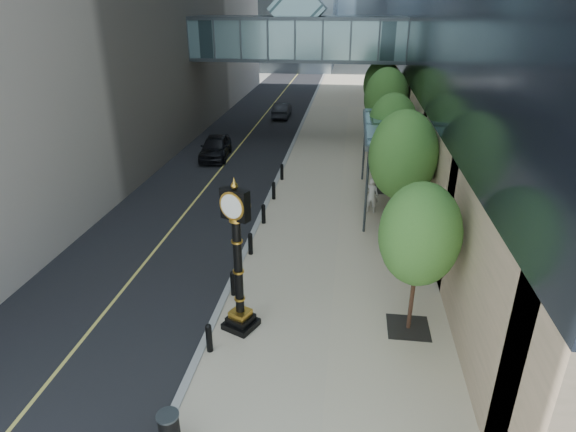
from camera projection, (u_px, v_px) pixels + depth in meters
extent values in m
plane|color=gray|center=(291.00, 383.00, 13.93)|extent=(320.00, 320.00, 0.00)
cube|color=black|center=(273.00, 105.00, 50.95)|extent=(8.00, 180.00, 0.02)
cube|color=#B5A68B|center=(348.00, 107.00, 49.99)|extent=(8.00, 180.00, 0.06)
cube|color=gray|center=(310.00, 106.00, 50.46)|extent=(0.25, 180.00, 0.07)
cube|color=slate|center=(298.00, 38.00, 36.55)|extent=(17.00, 4.00, 3.00)
cube|color=#383F44|center=(298.00, 58.00, 37.14)|extent=(17.00, 4.20, 0.25)
cube|color=#383F44|center=(298.00, 18.00, 35.96)|extent=(17.00, 4.20, 0.25)
cube|color=slate|center=(298.00, 8.00, 35.69)|extent=(4.24, 3.00, 4.24)
cube|color=#383F44|center=(394.00, 128.00, 24.46)|extent=(3.00, 8.00, 0.25)
cube|color=slate|center=(394.00, 125.00, 24.40)|extent=(2.80, 7.80, 0.06)
cylinder|color=#383F44|center=(366.00, 191.00, 22.13)|extent=(0.12, 0.12, 4.20)
cylinder|color=#383F44|center=(364.00, 147.00, 28.83)|extent=(0.12, 0.12, 4.20)
cylinder|color=black|center=(209.00, 339.00, 14.95)|extent=(0.20, 0.20, 0.90)
cylinder|color=black|center=(233.00, 284.00, 17.84)|extent=(0.20, 0.20, 0.90)
cylinder|color=black|center=(250.00, 245.00, 20.74)|extent=(0.20, 0.20, 0.90)
cylinder|color=black|center=(264.00, 215.00, 23.63)|extent=(0.20, 0.20, 0.90)
cylinder|color=black|center=(274.00, 191.00, 26.53)|extent=(0.20, 0.20, 0.90)
cylinder|color=black|center=(282.00, 173.00, 29.42)|extent=(0.20, 0.20, 0.90)
cube|color=black|center=(408.00, 327.00, 16.19)|extent=(1.40, 1.40, 0.02)
cylinder|color=#452A1D|center=(412.00, 293.00, 15.63)|extent=(0.14, 0.14, 2.75)
ellipsoid|color=#2E6625|center=(420.00, 235.00, 14.76)|extent=(2.52, 2.52, 3.36)
cube|color=black|center=(395.00, 240.00, 22.07)|extent=(1.40, 1.40, 0.02)
cylinder|color=#452A1D|center=(398.00, 209.00, 21.42)|extent=(0.14, 0.14, 3.19)
ellipsoid|color=#2E6625|center=(403.00, 155.00, 20.41)|extent=(2.93, 2.93, 3.90)
cube|color=black|center=(387.00, 190.00, 27.95)|extent=(1.40, 1.40, 0.02)
cylinder|color=#452A1D|center=(389.00, 166.00, 27.35)|extent=(0.14, 0.14, 2.96)
ellipsoid|color=#2E6625|center=(392.00, 126.00, 26.41)|extent=(2.72, 2.72, 3.62)
cube|color=black|center=(381.00, 157.00, 33.83)|extent=(1.40, 1.40, 0.02)
cylinder|color=#452A1D|center=(383.00, 135.00, 33.17)|extent=(0.14, 0.14, 3.25)
ellipsoid|color=#2E6625|center=(386.00, 98.00, 32.14)|extent=(2.98, 2.98, 3.97)
cube|color=black|center=(378.00, 134.00, 39.71)|extent=(1.40, 1.40, 0.02)
cylinder|color=#452A1D|center=(379.00, 115.00, 39.07)|extent=(0.14, 0.14, 3.16)
ellipsoid|color=#2E6625|center=(382.00, 84.00, 38.07)|extent=(2.90, 2.90, 3.86)
cube|color=black|center=(241.00, 324.00, 16.21)|extent=(1.29, 1.29, 0.22)
cube|color=black|center=(241.00, 319.00, 16.12)|extent=(1.00, 1.00, 0.22)
cube|color=gold|center=(240.00, 313.00, 16.03)|extent=(0.79, 0.79, 0.22)
cylinder|color=black|center=(238.00, 267.00, 15.30)|extent=(0.28, 0.28, 3.35)
cube|color=black|center=(235.00, 204.00, 14.42)|extent=(0.97, 0.68, 0.97)
cylinder|color=white|center=(237.00, 202.00, 14.59)|extent=(0.71, 0.35, 0.76)
cylinder|color=white|center=(234.00, 207.00, 14.25)|extent=(0.71, 0.35, 0.76)
sphere|color=gold|center=(234.00, 186.00, 14.18)|extent=(0.22, 0.22, 0.22)
cylinder|color=black|center=(169.00, 430.00, 11.78)|extent=(0.67, 0.67, 0.90)
imported|color=beige|center=(372.00, 195.00, 24.67)|extent=(0.77, 0.60, 1.89)
imported|color=black|center=(215.00, 147.00, 33.55)|extent=(2.28, 4.73, 1.56)
imported|color=black|center=(282.00, 110.00, 45.34)|extent=(1.50, 4.15, 1.36)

